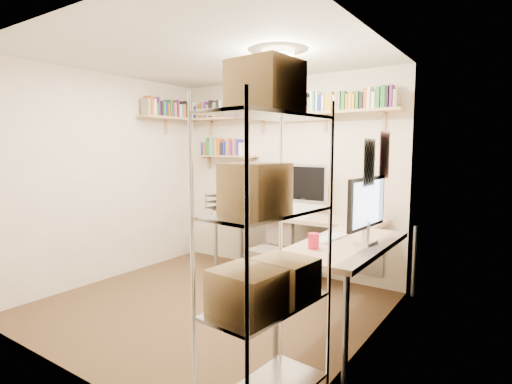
# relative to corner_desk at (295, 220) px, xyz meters

# --- Properties ---
(ground) EXTENTS (3.20, 3.20, 0.00)m
(ground) POSITION_rel_corner_desk_xyz_m (-0.50, -0.91, -0.81)
(ground) COLOR #48331E
(ground) RESTS_ON ground
(room_shell) EXTENTS (3.24, 3.04, 2.52)m
(room_shell) POSITION_rel_corner_desk_xyz_m (-0.50, -0.91, 0.74)
(room_shell) COLOR beige
(room_shell) RESTS_ON ground
(wall_shelves) EXTENTS (3.12, 1.09, 0.80)m
(wall_shelves) POSITION_rel_corner_desk_xyz_m (-0.92, 0.38, 1.22)
(wall_shelves) COLOR tan
(wall_shelves) RESTS_ON ground
(corner_desk) EXTENTS (2.52, 2.09, 1.42)m
(corner_desk) POSITION_rel_corner_desk_xyz_m (0.00, 0.00, 0.00)
(corner_desk) COLOR #DAB28E
(corner_desk) RESTS_ON ground
(office_chair) EXTENTS (0.48, 0.49, 0.92)m
(office_chair) POSITION_rel_corner_desk_xyz_m (-0.21, -0.13, -0.43)
(office_chair) COLOR black
(office_chair) RESTS_ON ground
(wire_rack) EXTENTS (0.47, 0.85, 2.09)m
(wire_rack) POSITION_rel_corner_desk_xyz_m (0.91, -2.04, 0.40)
(wire_rack) COLOR silver
(wire_rack) RESTS_ON ground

